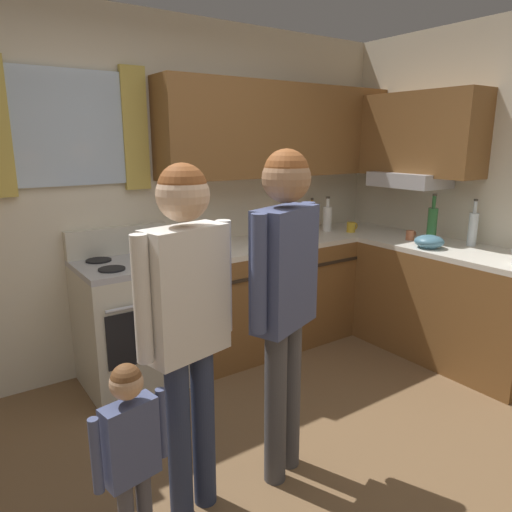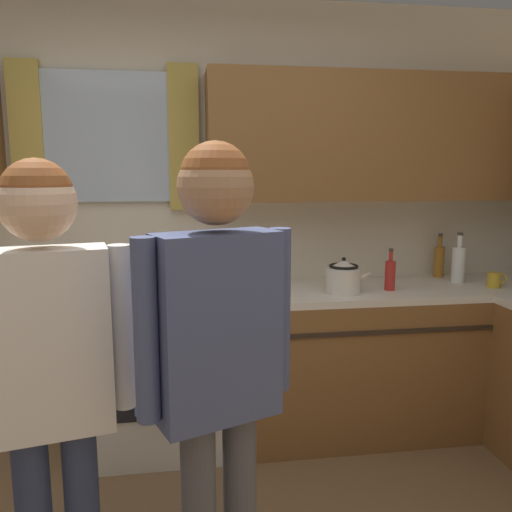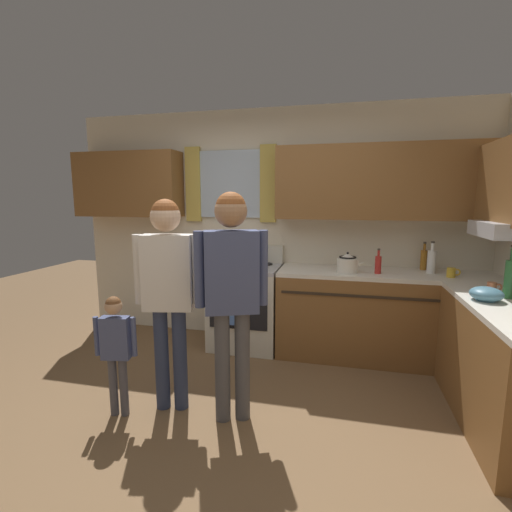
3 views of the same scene
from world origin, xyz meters
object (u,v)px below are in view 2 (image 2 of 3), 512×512
object	(u,v)px
bottle_sauce_red	(390,274)
adult_holding_child	(48,362)
stovetop_kettle	(344,276)
adult_in_plaid	(218,347)
stove_oven	(157,367)
mug_mustard_yellow	(495,280)
bottle_oil_amber	(439,261)
bottle_milk_white	(458,263)

from	to	relation	value
bottle_sauce_red	adult_holding_child	world-z (taller)	adult_holding_child
stovetop_kettle	adult_in_plaid	bearing A→B (deg)	-123.07
stove_oven	adult_holding_child	size ratio (longest dim) A/B	0.68
stove_oven	adult_holding_child	distance (m)	1.46
bottle_sauce_red	mug_mustard_yellow	size ratio (longest dim) A/B	2.04
stove_oven	bottle_sauce_red	size ratio (longest dim) A/B	4.48
stove_oven	adult_in_plaid	xyz separation A→B (m)	(0.26, -1.36, 0.59)
bottle_oil_amber	adult_holding_child	xyz separation A→B (m)	(-2.07, -1.55, 0.01)
bottle_milk_white	mug_mustard_yellow	world-z (taller)	bottle_milk_white
stovetop_kettle	adult_in_plaid	distance (m)	1.48
mug_mustard_yellow	adult_holding_child	distance (m)	2.56
mug_mustard_yellow	adult_in_plaid	world-z (taller)	adult_in_plaid
adult_in_plaid	bottle_oil_amber	bearing A→B (deg)	45.22
stove_oven	bottle_milk_white	bearing A→B (deg)	1.49
adult_holding_child	stove_oven	bearing A→B (deg)	79.50
mug_mustard_yellow	adult_in_plaid	distance (m)	2.15
stove_oven	stovetop_kettle	xyz separation A→B (m)	(1.07, -0.12, 0.53)
adult_in_plaid	mug_mustard_yellow	bearing A→B (deg)	35.42
bottle_milk_white	mug_mustard_yellow	size ratio (longest dim) A/B	2.60
bottle_oil_amber	stovetop_kettle	size ratio (longest dim) A/B	1.04
stove_oven	mug_mustard_yellow	distance (m)	2.07
stove_oven	stovetop_kettle	distance (m)	1.20
mug_mustard_yellow	stovetop_kettle	size ratio (longest dim) A/B	0.44
mug_mustard_yellow	stove_oven	bearing A→B (deg)	176.65
mug_mustard_yellow	adult_holding_child	bearing A→B (deg)	-151.72
stove_oven	bottle_oil_amber	size ratio (longest dim) A/B	3.85
adult_in_plaid	bottle_sauce_red	bearing A→B (deg)	49.08
bottle_sauce_red	stovetop_kettle	world-z (taller)	bottle_sauce_red
mug_mustard_yellow	stovetop_kettle	bearing A→B (deg)	-179.91
bottle_milk_white	stovetop_kettle	size ratio (longest dim) A/B	1.14
stove_oven	bottle_milk_white	distance (m)	1.95
mug_mustard_yellow	adult_in_plaid	bearing A→B (deg)	-144.58
bottle_oil_amber	mug_mustard_yellow	size ratio (longest dim) A/B	2.38
bottle_milk_white	bottle_sauce_red	bearing A→B (deg)	-164.26
stovetop_kettle	bottle_oil_amber	bearing A→B (deg)	24.06
stove_oven	stovetop_kettle	world-z (taller)	stovetop_kettle
bottle_oil_amber	mug_mustard_yellow	world-z (taller)	bottle_oil_amber
mug_mustard_yellow	adult_holding_child	world-z (taller)	adult_holding_child
stove_oven	stovetop_kettle	bearing A→B (deg)	-6.36
bottle_sauce_red	bottle_oil_amber	world-z (taller)	bottle_oil_amber
stovetop_kettle	adult_holding_child	world-z (taller)	adult_holding_child
mug_mustard_yellow	bottle_milk_white	bearing A→B (deg)	130.57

